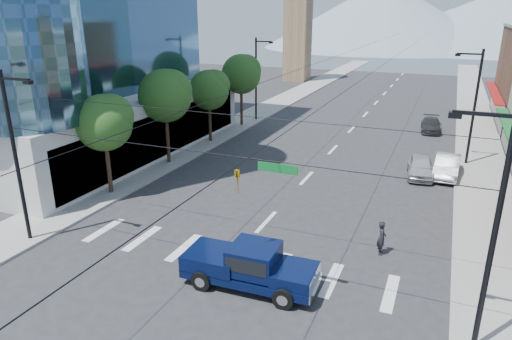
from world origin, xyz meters
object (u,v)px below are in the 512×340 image
at_px(pedestrian, 382,238).
at_px(parked_car_mid, 447,166).
at_px(parked_car_far, 431,125).
at_px(pickup_truck, 249,265).
at_px(parked_car_near, 420,167).

height_order(pedestrian, parked_car_mid, pedestrian).
height_order(parked_car_mid, parked_car_far, parked_car_mid).
bearing_deg(parked_car_far, parked_car_mid, -86.74).
bearing_deg(parked_car_far, pickup_truck, -104.31).
bearing_deg(parked_car_mid, parked_car_far, 99.79).
height_order(pedestrian, parked_car_near, pedestrian).
distance_m(parked_car_mid, parked_car_far, 14.02).
relative_size(pickup_truck, parked_car_near, 1.36).
distance_m(pickup_truck, parked_car_far, 33.24).
height_order(pickup_truck, pedestrian, pickup_truck).
height_order(parked_car_near, parked_car_mid, parked_car_mid).
bearing_deg(pedestrian, pickup_truck, 124.49).
xyz_separation_m(pickup_truck, parked_car_near, (5.88, 18.03, -0.30)).
relative_size(pickup_truck, parked_car_mid, 1.26).
distance_m(pedestrian, parked_car_mid, 13.86).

